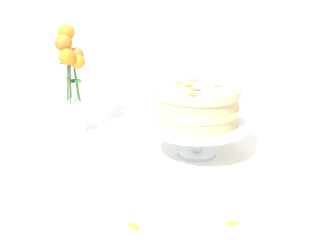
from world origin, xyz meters
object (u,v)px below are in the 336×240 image
object	(u,v)px
cake_stand	(197,129)
flower_vase	(72,83)
layer_cake	(198,105)
dining_table	(148,192)

from	to	relation	value
cake_stand	flower_vase	bearing A→B (deg)	167.78
layer_cake	flower_vase	world-z (taller)	flower_vase
cake_stand	layer_cake	distance (m)	0.07
dining_table	layer_cake	size ratio (longest dim) A/B	5.89
layer_cake	flower_vase	size ratio (longest dim) A/B	0.68
dining_table	flower_vase	size ratio (longest dim) A/B	4.01
dining_table	flower_vase	world-z (taller)	flower_vase
layer_cake	flower_vase	xyz separation A→B (m)	(-0.43, 0.09, 0.01)
dining_table	layer_cake	world-z (taller)	layer_cake
layer_cake	flower_vase	bearing A→B (deg)	167.78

